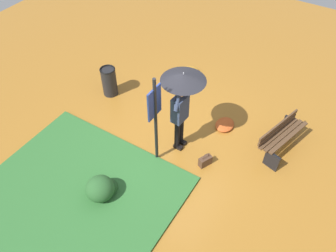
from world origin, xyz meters
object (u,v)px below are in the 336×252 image
info_sign_post (155,112)px  handbag (205,161)px  person_with_umbrella (182,93)px  trash_bin (109,81)px  park_bench (281,136)px

info_sign_post → handbag: (0.41, -1.04, -1.32)m
info_sign_post → handbag: info_sign_post is taller
person_with_umbrella → trash_bin: person_with_umbrella is taller
handbag → park_bench: size_ratio=0.26×
person_with_umbrella → info_sign_post: bearing=162.3°
person_with_umbrella → park_bench: bearing=-62.2°
info_sign_post → handbag: 1.73m
handbag → park_bench: (1.35, -1.23, 0.28)m
person_with_umbrella → handbag: size_ratio=5.53×
handbag → park_bench: park_bench is taller
person_with_umbrella → handbag: 1.67m
info_sign_post → park_bench: info_sign_post is taller
handbag → trash_bin: (0.84, 3.38, 0.29)m
info_sign_post → trash_bin: bearing=61.9°
person_with_umbrella → info_sign_post: size_ratio=0.89×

